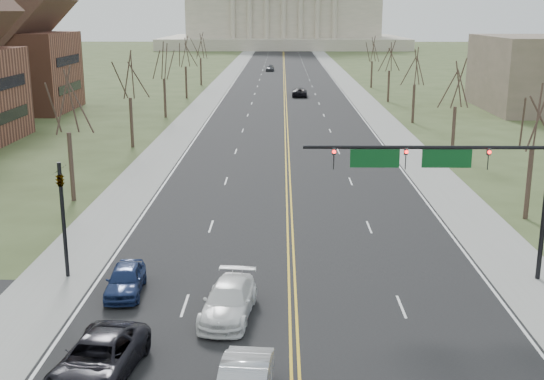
{
  "coord_description": "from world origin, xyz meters",
  "views": [
    {
      "loc": [
        -0.55,
        -19.04,
        13.15
      ],
      "look_at": [
        -1.1,
        19.74,
        3.0
      ],
      "focal_mm": 45.0,
      "sensor_mm": 36.0,
      "label": 1
    }
  ],
  "objects_px": {
    "signal_left": "(62,207)",
    "car_sb_inner_second": "(229,301)",
    "car_sb_outer_lead": "(98,359)",
    "car_sb_outer_second": "(125,280)",
    "car_far_sb": "(270,68)",
    "car_far_nb": "(300,92)",
    "signal_mast": "(445,168)"
  },
  "relations": [
    {
      "from": "car_sb_inner_second",
      "to": "car_far_sb",
      "type": "relative_size",
      "value": 1.16
    },
    {
      "from": "signal_left",
      "to": "car_far_nb",
      "type": "height_order",
      "value": "signal_left"
    },
    {
      "from": "signal_left",
      "to": "car_far_sb",
      "type": "height_order",
      "value": "signal_left"
    },
    {
      "from": "car_far_nb",
      "to": "car_far_sb",
      "type": "height_order",
      "value": "car_far_sb"
    },
    {
      "from": "car_sb_outer_lead",
      "to": "car_sb_inner_second",
      "type": "bearing_deg",
      "value": 57.55
    },
    {
      "from": "car_sb_outer_lead",
      "to": "car_sb_outer_second",
      "type": "distance_m",
      "value": 7.88
    },
    {
      "from": "signal_left",
      "to": "car_sb_outer_second",
      "type": "distance_m",
      "value": 5.06
    },
    {
      "from": "car_sb_inner_second",
      "to": "car_sb_outer_second",
      "type": "distance_m",
      "value": 5.73
    },
    {
      "from": "car_sb_outer_second",
      "to": "car_far_sb",
      "type": "distance_m",
      "value": 127.94
    },
    {
      "from": "car_sb_inner_second",
      "to": "car_sb_outer_second",
      "type": "height_order",
      "value": "car_sb_inner_second"
    },
    {
      "from": "car_sb_outer_lead",
      "to": "car_far_sb",
      "type": "height_order",
      "value": "car_sb_outer_lead"
    },
    {
      "from": "signal_left",
      "to": "signal_mast",
      "type": "bearing_deg",
      "value": -0.0
    },
    {
      "from": "signal_mast",
      "to": "signal_left",
      "type": "distance_m",
      "value": 19.06
    },
    {
      "from": "car_sb_inner_second",
      "to": "car_sb_outer_second",
      "type": "relative_size",
      "value": 1.23
    },
    {
      "from": "car_sb_outer_lead",
      "to": "car_far_nb",
      "type": "distance_m",
      "value": 87.65
    },
    {
      "from": "car_sb_outer_lead",
      "to": "car_sb_outer_second",
      "type": "xyz_separation_m",
      "value": [
        -0.75,
        7.85,
        -0.06
      ]
    },
    {
      "from": "car_sb_outer_second",
      "to": "car_far_nb",
      "type": "relative_size",
      "value": 0.82
    },
    {
      "from": "signal_mast",
      "to": "car_sb_outer_lead",
      "type": "xyz_separation_m",
      "value": [
        -14.72,
        -9.98,
        -4.98
      ]
    },
    {
      "from": "car_sb_outer_second",
      "to": "car_far_sb",
      "type": "relative_size",
      "value": 0.94
    },
    {
      "from": "car_sb_outer_lead",
      "to": "car_far_nb",
      "type": "bearing_deg",
      "value": 90.78
    },
    {
      "from": "car_sb_outer_lead",
      "to": "car_far_sb",
      "type": "bearing_deg",
      "value": 95.36
    },
    {
      "from": "signal_left",
      "to": "car_sb_outer_lead",
      "type": "xyz_separation_m",
      "value": [
        4.22,
        -9.98,
        -2.93
      ]
    },
    {
      "from": "car_sb_outer_lead",
      "to": "car_far_sb",
      "type": "relative_size",
      "value": 1.26
    },
    {
      "from": "signal_left",
      "to": "car_far_nb",
      "type": "bearing_deg",
      "value": 79.84
    },
    {
      "from": "car_far_nb",
      "to": "signal_left",
      "type": "bearing_deg",
      "value": 81.57
    },
    {
      "from": "car_sb_outer_lead",
      "to": "signal_mast",
      "type": "bearing_deg",
      "value": 41.19
    },
    {
      "from": "signal_left",
      "to": "car_sb_inner_second",
      "type": "relative_size",
      "value": 1.18
    },
    {
      "from": "car_sb_outer_lead",
      "to": "car_sb_outer_second",
      "type": "height_order",
      "value": "car_sb_outer_lead"
    },
    {
      "from": "signal_mast",
      "to": "car_sb_outer_lead",
      "type": "relative_size",
      "value": 2.19
    },
    {
      "from": "car_far_sb",
      "to": "signal_left",
      "type": "bearing_deg",
      "value": -91.28
    },
    {
      "from": "car_far_nb",
      "to": "signal_mast",
      "type": "bearing_deg",
      "value": 95.53
    },
    {
      "from": "car_sb_outer_second",
      "to": "car_far_sb",
      "type": "bearing_deg",
      "value": 84.11
    }
  ]
}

